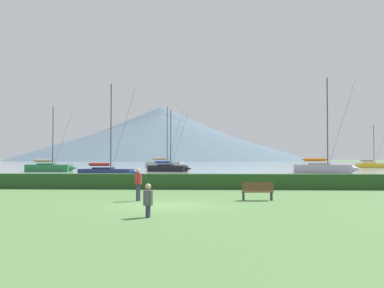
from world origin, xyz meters
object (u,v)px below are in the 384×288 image
(sailboat_slip_2, at_px, (324,168))
(park_bench_near_path, at_px, (258,190))
(person_seated_viewer, at_px, (148,199))
(sailboat_slip_10, at_px, (165,164))
(sailboat_slip_0, at_px, (372,165))
(person_standing_walker, at_px, (138,182))
(sailboat_slip_7, at_px, (107,172))
(sailboat_slip_3, at_px, (168,168))
(sailboat_slip_4, at_px, (50,167))

(sailboat_slip_2, height_order, park_bench_near_path, sailboat_slip_2)
(person_seated_viewer, bearing_deg, sailboat_slip_10, 101.20)
(sailboat_slip_0, distance_m, person_standing_walker, 85.94)
(sailboat_slip_0, xyz_separation_m, park_bench_near_path, (-32.32, -76.42, -0.09))
(sailboat_slip_2, bearing_deg, person_standing_walker, -99.11)
(sailboat_slip_7, bearing_deg, sailboat_slip_3, 83.63)
(sailboat_slip_2, relative_size, person_standing_walker, 8.24)
(sailboat_slip_3, relative_size, sailboat_slip_7, 0.93)
(person_seated_viewer, distance_m, person_standing_walker, 6.48)
(sailboat_slip_0, bearing_deg, person_seated_viewer, -109.54)
(sailboat_slip_2, distance_m, sailboat_slip_3, 23.82)
(sailboat_slip_0, height_order, sailboat_slip_3, sailboat_slip_3)
(sailboat_slip_4, relative_size, person_seated_viewer, 8.26)
(sailboat_slip_7, height_order, person_seated_viewer, sailboat_slip_7)
(sailboat_slip_4, bearing_deg, sailboat_slip_10, 64.87)
(sailboat_slip_3, xyz_separation_m, person_standing_walker, (3.36, -48.48, 0.37))
(sailboat_slip_7, bearing_deg, sailboat_slip_10, 94.89)
(sailboat_slip_3, xyz_separation_m, sailboat_slip_7, (-4.73, -21.32, -0.01))
(sailboat_slip_7, height_order, person_standing_walker, sailboat_slip_7)
(person_seated_viewer, bearing_deg, sailboat_slip_4, 119.14)
(sailboat_slip_2, height_order, sailboat_slip_3, sailboat_slip_2)
(sailboat_slip_7, bearing_deg, sailboat_slip_2, 34.16)
(sailboat_slip_2, relative_size, person_seated_viewer, 10.88)
(park_bench_near_path, bearing_deg, person_seated_viewer, -127.21)
(sailboat_slip_2, xyz_separation_m, park_bench_near_path, (-13.43, -41.39, -0.25))
(sailboat_slip_3, relative_size, person_standing_walker, 5.96)
(sailboat_slip_2, xyz_separation_m, sailboat_slip_3, (-22.88, 6.63, -0.18))
(person_seated_viewer, bearing_deg, person_standing_walker, 108.19)
(sailboat_slip_0, relative_size, sailboat_slip_2, 0.68)
(park_bench_near_path, distance_m, person_standing_walker, 6.13)
(sailboat_slip_0, xyz_separation_m, person_standing_walker, (-38.41, -76.87, 0.36))
(park_bench_near_path, height_order, person_standing_walker, person_standing_walker)
(sailboat_slip_0, xyz_separation_m, sailboat_slip_10, (-45.41, 0.21, 0.17))
(sailboat_slip_7, relative_size, park_bench_near_path, 6.50)
(sailboat_slip_2, relative_size, sailboat_slip_7, 1.29)
(sailboat_slip_0, relative_size, person_standing_walker, 5.64)
(sailboat_slip_3, height_order, sailboat_slip_4, sailboat_slip_4)
(sailboat_slip_2, xyz_separation_m, sailboat_slip_10, (-26.52, 35.23, 0.01))
(sailboat_slip_2, distance_m, park_bench_near_path, 43.52)
(sailboat_slip_10, height_order, park_bench_near_path, sailboat_slip_10)
(park_bench_near_path, relative_size, person_standing_walker, 0.98)
(sailboat_slip_4, relative_size, sailboat_slip_7, 0.98)
(sailboat_slip_0, height_order, park_bench_near_path, sailboat_slip_0)
(sailboat_slip_3, relative_size, sailboat_slip_10, 0.72)
(sailboat_slip_3, bearing_deg, park_bench_near_path, -62.78)
(sailboat_slip_0, relative_size, sailboat_slip_10, 0.68)
(person_standing_walker, bearing_deg, park_bench_near_path, 21.18)
(park_bench_near_path, distance_m, person_seated_viewer, 8.22)
(park_bench_near_path, bearing_deg, sailboat_slip_7, 115.36)
(sailboat_slip_4, bearing_deg, person_seated_viewer, -64.04)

